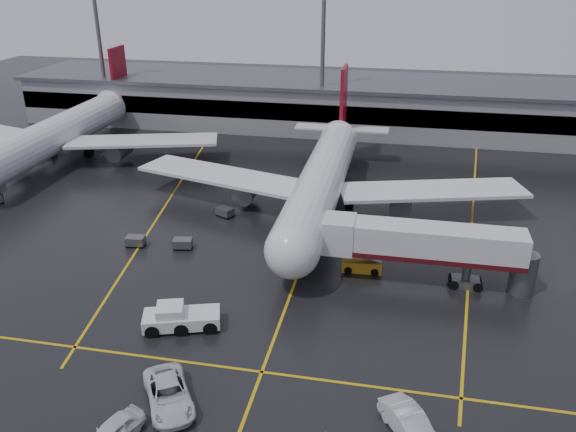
# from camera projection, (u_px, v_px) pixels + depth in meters

# --- Properties ---
(ground) EXTENTS (220.00, 220.00, 0.00)m
(ground) POSITION_uv_depth(u_px,v_px,m) (309.00, 243.00, 63.97)
(ground) COLOR black
(ground) RESTS_ON ground
(apron_line_centre) EXTENTS (0.25, 90.00, 0.02)m
(apron_line_centre) POSITION_uv_depth(u_px,v_px,m) (309.00, 243.00, 63.97)
(apron_line_centre) COLOR gold
(apron_line_centre) RESTS_ON ground
(apron_line_stop) EXTENTS (60.00, 0.25, 0.02)m
(apron_line_stop) POSITION_uv_depth(u_px,v_px,m) (262.00, 372.00, 44.29)
(apron_line_stop) COLOR gold
(apron_line_stop) RESTS_ON ground
(apron_line_left) EXTENTS (9.99, 69.35, 0.02)m
(apron_line_left) POSITION_uv_depth(u_px,v_px,m) (171.00, 196.00, 76.52)
(apron_line_left) COLOR gold
(apron_line_left) RESTS_ON ground
(apron_line_right) EXTENTS (7.57, 69.64, 0.02)m
(apron_line_right) POSITION_uv_depth(u_px,v_px,m) (472.00, 220.00, 69.67)
(apron_line_right) COLOR gold
(apron_line_right) RESTS_ON ground
(terminal) EXTENTS (122.00, 19.00, 8.60)m
(terminal) POSITION_uv_depth(u_px,v_px,m) (354.00, 104.00, 105.07)
(terminal) COLOR gray
(terminal) RESTS_ON ground
(light_mast_left) EXTENTS (3.00, 1.20, 25.45)m
(light_mast_left) POSITION_uv_depth(u_px,v_px,m) (100.00, 43.00, 103.72)
(light_mast_left) COLOR #595B60
(light_mast_left) RESTS_ON ground
(light_mast_mid) EXTENTS (3.00, 1.20, 25.45)m
(light_mast_mid) POSITION_uv_depth(u_px,v_px,m) (323.00, 50.00, 96.51)
(light_mast_mid) COLOR #595B60
(light_mast_mid) RESTS_ON ground
(main_airliner) EXTENTS (48.80, 45.60, 14.10)m
(main_airliner) POSITION_uv_depth(u_px,v_px,m) (323.00, 177.00, 70.92)
(main_airliner) COLOR silver
(main_airliner) RESTS_ON ground
(second_airliner) EXTENTS (48.80, 45.60, 14.10)m
(second_airliner) POSITION_uv_depth(u_px,v_px,m) (62.00, 131.00, 89.23)
(second_airliner) COLOR silver
(second_airliner) RESTS_ON ground
(jet_bridge) EXTENTS (19.90, 3.40, 6.05)m
(jet_bridge) POSITION_uv_depth(u_px,v_px,m) (424.00, 246.00, 54.86)
(jet_bridge) COLOR silver
(jet_bridge) RESTS_ON ground
(pushback_tractor) EXTENTS (6.87, 4.39, 2.28)m
(pushback_tractor) POSITION_uv_depth(u_px,v_px,m) (179.00, 318.00, 49.25)
(pushback_tractor) COLOR silver
(pushback_tractor) RESTS_ON ground
(belt_loader) EXTENTS (4.00, 2.02, 2.48)m
(belt_loader) POSITION_uv_depth(u_px,v_px,m) (362.00, 265.00, 58.30)
(belt_loader) COLOR orange
(belt_loader) RESTS_ON ground
(service_van_a) EXTENTS (5.74, 6.84, 1.74)m
(service_van_a) POSITION_uv_depth(u_px,v_px,m) (169.00, 394.00, 40.80)
(service_van_a) COLOR silver
(service_van_a) RESTS_ON ground
(service_van_c) EXTENTS (4.56, 5.60, 1.79)m
(service_van_c) POSITION_uv_depth(u_px,v_px,m) (410.00, 425.00, 38.09)
(service_van_c) COLOR silver
(service_van_c) RESTS_ON ground
(service_van_d) EXTENTS (3.31, 4.88, 1.54)m
(service_van_d) POSITION_uv_depth(u_px,v_px,m) (113.00, 431.00, 37.77)
(service_van_d) COLOR silver
(service_van_d) RESTS_ON ground
(baggage_cart_a) EXTENTS (2.20, 1.63, 1.12)m
(baggage_cart_a) POSITION_uv_depth(u_px,v_px,m) (183.00, 243.00, 62.66)
(baggage_cart_a) COLOR #595B60
(baggage_cart_a) RESTS_ON ground
(baggage_cart_b) EXTENTS (2.13, 1.50, 1.12)m
(baggage_cart_b) POSITION_uv_depth(u_px,v_px,m) (135.00, 241.00, 63.20)
(baggage_cart_b) COLOR #595B60
(baggage_cart_b) RESTS_ON ground
(baggage_cart_c) EXTENTS (2.37, 2.08, 1.12)m
(baggage_cart_c) POSITION_uv_depth(u_px,v_px,m) (225.00, 211.00, 70.36)
(baggage_cart_c) COLOR #595B60
(baggage_cart_c) RESTS_ON ground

